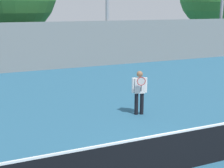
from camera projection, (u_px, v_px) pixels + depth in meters
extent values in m
cube|color=black|center=(176.00, 153.00, 7.43)|extent=(11.40, 0.03, 1.00)
cube|color=white|center=(177.00, 132.00, 7.30)|extent=(11.40, 0.04, 0.05)
cylinder|color=black|center=(136.00, 104.00, 11.49)|extent=(0.14, 0.14, 0.82)
cylinder|color=black|center=(142.00, 104.00, 11.52)|extent=(0.14, 0.14, 0.82)
cube|color=white|center=(139.00, 85.00, 11.34)|extent=(0.41, 0.29, 0.57)
cylinder|color=white|center=(133.00, 85.00, 11.31)|extent=(0.10, 0.10, 0.55)
cylinder|color=white|center=(146.00, 85.00, 11.37)|extent=(0.10, 0.10, 0.55)
sphere|color=#8E6647|center=(140.00, 74.00, 11.24)|extent=(0.22, 0.22, 0.22)
cylinder|color=black|center=(141.00, 88.00, 11.08)|extent=(0.03, 0.03, 0.22)
torus|color=red|center=(141.00, 81.00, 11.02)|extent=(0.31, 0.11, 0.31)
cylinder|color=silver|center=(141.00, 81.00, 11.02)|extent=(0.26, 0.08, 0.27)
cylinder|color=#939399|center=(222.00, 5.00, 25.04)|extent=(0.24, 0.24, 8.10)
cube|color=gray|center=(50.00, 46.00, 19.59)|extent=(32.50, 0.06, 3.00)
cylinder|color=brown|center=(13.00, 44.00, 22.83)|extent=(0.41, 0.41, 2.50)
cylinder|color=brown|center=(210.00, 34.00, 31.42)|extent=(0.54, 0.54, 2.59)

